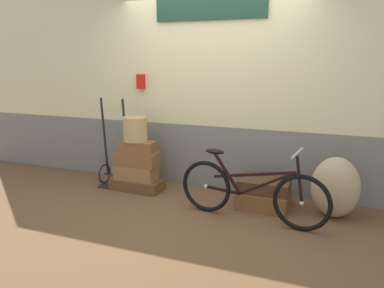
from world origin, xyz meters
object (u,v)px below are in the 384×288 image
at_px(wicker_basket, 135,129).
at_px(bicycle, 250,192).
at_px(suitcase_0, 138,184).
at_px(suitcase_1, 136,172).
at_px(suitcase_4, 263,199).
at_px(luggage_trolley, 115,166).
at_px(burlap_sack, 335,187).
at_px(suitcase_2, 137,159).
at_px(suitcase_5, 264,185).
at_px(suitcase_3, 138,147).

distance_m(wicker_basket, bicycle, 1.79).
distance_m(suitcase_0, suitcase_1, 0.17).
relative_size(suitcase_4, luggage_trolley, 0.49).
bearing_deg(suitcase_4, bicycle, -97.24).
bearing_deg(burlap_sack, luggage_trolley, 179.32).
distance_m(suitcase_2, wicker_basket, 0.40).
bearing_deg(suitcase_0, wicker_basket, 137.77).
height_order(suitcase_4, bicycle, bicycle).
relative_size(suitcase_5, bicycle, 0.35).
bearing_deg(suitcase_1, suitcase_0, 17.08).
xyz_separation_m(suitcase_3, burlap_sack, (2.47, 0.01, -0.25)).
height_order(suitcase_3, luggage_trolley, luggage_trolley).
height_order(suitcase_5, luggage_trolley, luggage_trolley).
distance_m(suitcase_3, suitcase_5, 1.72).
relative_size(wicker_basket, bicycle, 0.19).
xyz_separation_m(suitcase_1, burlap_sack, (2.51, 0.02, 0.10)).
bearing_deg(suitcase_3, suitcase_2, -161.98).
bearing_deg(burlap_sack, suitcase_0, -179.70).
bearing_deg(luggage_trolley, suitcase_4, -0.93).
height_order(burlap_sack, bicycle, bicycle).
xyz_separation_m(suitcase_2, luggage_trolley, (-0.38, 0.05, -0.15)).
bearing_deg(burlap_sack, suitcase_1, -179.61).
bearing_deg(bicycle, suitcase_2, 165.22).
xyz_separation_m(suitcase_2, suitcase_3, (0.02, 0.01, 0.17)).
relative_size(suitcase_0, burlap_sack, 1.02).
xyz_separation_m(suitcase_5, luggage_trolley, (-2.08, 0.01, 0.02)).
relative_size(suitcase_4, burlap_sack, 0.86).
height_order(suitcase_1, suitcase_2, suitcase_2).
bearing_deg(burlap_sack, suitcase_2, -179.66).
bearing_deg(suitcase_4, burlap_sack, 0.96).
bearing_deg(suitcase_3, suitcase_1, -169.34).
relative_size(burlap_sack, bicycle, 0.41).
height_order(suitcase_0, suitcase_5, suitcase_5).
distance_m(suitcase_4, luggage_trolley, 2.09).
distance_m(suitcase_4, suitcase_5, 0.17).
xyz_separation_m(suitcase_1, wicker_basket, (-0.00, 0.02, 0.59)).
relative_size(suitcase_2, wicker_basket, 1.79).
bearing_deg(suitcase_3, burlap_sack, -2.21).
height_order(suitcase_3, suitcase_4, suitcase_3).
relative_size(suitcase_3, luggage_trolley, 0.38).
height_order(suitcase_0, bicycle, bicycle).
bearing_deg(suitcase_2, bicycle, -16.36).
relative_size(suitcase_1, suitcase_5, 0.94).
xyz_separation_m(luggage_trolley, bicycle, (2.02, -0.48, 0.05)).
height_order(luggage_trolley, burlap_sack, luggage_trolley).
height_order(suitcase_1, wicker_basket, wicker_basket).
height_order(suitcase_2, bicycle, bicycle).
bearing_deg(suitcase_2, suitcase_3, 18.84).
distance_m(suitcase_1, burlap_sack, 2.51).
xyz_separation_m(suitcase_0, suitcase_5, (1.71, 0.03, 0.19)).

